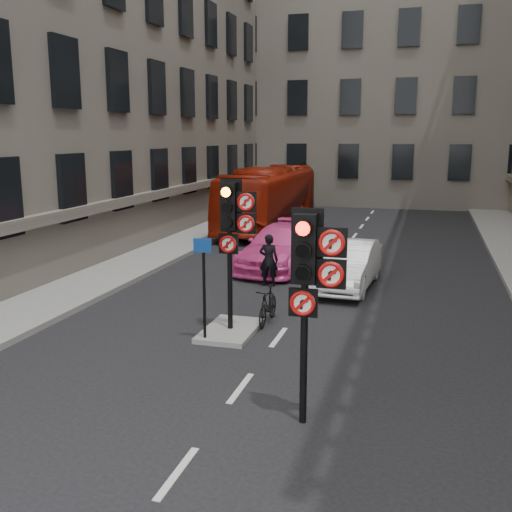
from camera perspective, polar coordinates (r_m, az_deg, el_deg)
The scene contains 13 objects.
ground at distance 9.89m, azimuth -5.11°, elevation -16.97°, with size 120.00×120.00×0.00m, color black.
pavement_left at distance 23.08m, azimuth -11.14°, elevation -0.25°, with size 3.00×50.00×0.16m, color gray.
centre_island at distance 14.56m, azimuth -2.46°, elevation -7.09°, with size 1.20×2.00×0.12m, color gray.
building_far at distance 46.49m, azimuth 12.56°, elevation 17.81°, with size 30.00×14.00×20.00m, color slate.
signal_near at distance 9.48m, azimuth 5.20°, elevation -1.49°, with size 0.91×0.40×3.58m.
signal_far at distance 13.91m, azimuth -2.22°, elevation 3.23°, with size 0.91×0.40×3.58m.
car_silver at distance 19.04m, azimuth 7.86°, elevation -0.99°, with size 1.45×3.60×1.23m, color #AEAFB6.
car_white at distance 18.82m, azimuth 8.69°, elevation -0.83°, with size 1.53×4.38×1.44m, color white.
car_pink at distance 21.37m, azimuth 2.45°, elevation 0.87°, with size 2.13×5.23×1.52m, color #F0469F.
bus_red at distance 30.48m, azimuth 1.29°, elevation 5.57°, with size 2.59×11.06×3.08m, color maroon.
motorcycle at distance 15.17m, azimuth 1.14°, elevation -4.69°, with size 0.44×1.56×0.94m, color black.
motorcyclist at distance 18.78m, azimuth 1.22°, elevation -0.39°, with size 0.60×0.40×1.66m, color black.
info_sign at distance 13.51m, azimuth -5.02°, elevation -1.74°, with size 0.40×0.15×2.32m.
Camera 1 is at (3.19, -8.08, 4.71)m, focal length 42.00 mm.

